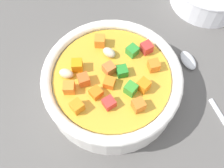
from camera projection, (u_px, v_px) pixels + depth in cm
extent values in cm
cube|color=#565451|center=(112.00, 95.00, 42.78)|extent=(140.00, 140.00, 2.00)
cylinder|color=white|center=(112.00, 85.00, 39.89)|extent=(19.34, 19.34, 4.52)
torus|color=white|center=(112.00, 76.00, 37.48)|extent=(19.69, 19.69, 1.50)
cylinder|color=gold|center=(112.00, 77.00, 37.70)|extent=(16.41, 16.41, 0.40)
cube|color=orange|center=(154.00, 65.00, 37.52)|extent=(1.97, 1.97, 1.43)
cube|color=orange|center=(100.00, 41.00, 39.31)|extent=(1.70, 1.70, 1.60)
cube|color=#D75E26|center=(84.00, 80.00, 36.48)|extent=(2.01, 2.01, 1.47)
cube|color=orange|center=(77.00, 106.00, 34.68)|extent=(2.00, 2.00, 1.50)
cube|color=orange|center=(96.00, 93.00, 35.78)|extent=(2.00, 2.00, 1.11)
cube|color=green|center=(131.00, 89.00, 35.80)|extent=(1.87, 1.87, 1.55)
cube|color=orange|center=(107.00, 82.00, 36.49)|extent=(1.49, 1.49, 1.15)
cube|color=red|center=(109.00, 103.00, 35.04)|extent=(2.03, 2.03, 1.25)
cube|color=orange|center=(69.00, 88.00, 35.89)|extent=(1.77, 1.77, 1.53)
cube|color=#2B8E30|center=(132.00, 51.00, 38.72)|extent=(1.98, 1.98, 1.32)
cube|color=red|center=(147.00, 48.00, 38.86)|extent=(2.03, 2.03, 1.46)
cube|color=orange|center=(109.00, 69.00, 37.24)|extent=(2.03, 2.03, 1.49)
ellipsoid|color=beige|center=(109.00, 52.00, 38.64)|extent=(2.36, 1.96, 1.20)
ellipsoid|color=beige|center=(66.00, 73.00, 37.00)|extent=(2.04, 1.34, 1.32)
cube|color=orange|center=(138.00, 105.00, 34.69)|extent=(2.03, 2.03, 1.63)
cube|color=orange|center=(78.00, 64.00, 37.55)|extent=(1.82, 1.82, 1.61)
cube|color=#27872A|center=(122.00, 71.00, 37.19)|extent=(1.97, 1.97, 1.27)
cube|color=orange|center=(144.00, 85.00, 36.01)|extent=(1.94, 1.94, 1.60)
ellipsoid|color=silver|center=(188.00, 60.00, 43.93)|extent=(3.85, 4.17, 1.06)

